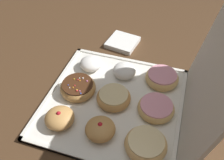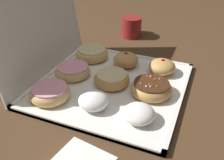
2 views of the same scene
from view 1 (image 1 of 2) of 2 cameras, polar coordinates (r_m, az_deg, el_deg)
The scene contains 13 objects.
ground_plane at distance 0.80m, azimuth 0.38°, elevation -5.54°, with size 3.00×3.00×0.00m, color #4C331E.
donut_box at distance 0.80m, azimuth 0.38°, elevation -5.30°, with size 0.44×0.44×0.01m.
box_lid_open at distance 0.63m, azimuth 23.04°, elevation 2.34°, with size 0.44×0.45×0.01m, color white.
powdered_filled_donut_0 at distance 0.90m, azimuth -5.00°, elevation 3.93°, with size 0.08×0.08×0.04m.
sprinkle_donut_1 at distance 0.81m, azimuth -8.09°, elevation -1.73°, with size 0.12×0.12×0.04m.
jelly_filled_donut_2 at distance 0.74m, azimuth -12.33°, elevation -8.80°, with size 0.09×0.09×0.05m.
powdered_filled_donut_3 at distance 0.86m, azimuth 3.02°, elevation 2.19°, with size 0.08×0.08×0.05m.
glazed_ring_donut_4 at distance 0.78m, azimuth 0.78°, elevation -4.04°, with size 0.11×0.11×0.04m.
jelly_filled_donut_5 at distance 0.70m, azimuth -2.43°, elevation -11.63°, with size 0.09×0.09×0.05m.
pink_frosted_donut_6 at distance 0.86m, azimuth 11.76°, elevation 0.54°, with size 0.12×0.12×0.04m.
pink_frosted_donut_7 at distance 0.77m, azimuth 10.44°, elevation -6.39°, with size 0.12×0.12×0.04m.
glazed_ring_donut_8 at distance 0.69m, azimuth 8.03°, elevation -14.85°, with size 0.12×0.12×0.04m.
napkin_stack at distance 1.03m, azimuth 2.53°, elevation 8.94°, with size 0.12×0.12×0.02m, color white.
Camera 1 is at (0.48, 0.15, 0.62)m, focal length 38.49 mm.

